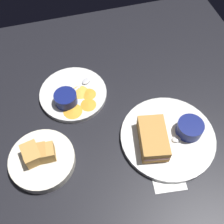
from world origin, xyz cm
name	(u,v)px	position (x,y,z in cm)	size (l,w,h in cm)	color
ground_plane	(118,125)	(0.00, 0.00, -1.50)	(110.00, 110.00, 3.00)	black
plate_sandwich_main	(168,137)	(-9.44, -12.68, 0.80)	(28.37, 28.37, 1.60)	silver
sandwich_half_near	(153,138)	(-10.12, -7.34, 4.00)	(14.33, 9.89, 4.80)	#C68C42
ramekin_dark_sauce	(190,128)	(-9.63, -19.07, 3.78)	(7.78, 7.78, 4.07)	navy
spoon_by_dark_ramekin	(173,141)	(-11.58, -13.45, 1.96)	(4.65, 9.80, 0.80)	silver
plate_chips_companion	(73,94)	(14.17, 11.55, 0.80)	(22.18, 22.18, 1.60)	silver
ramekin_light_gravy	(66,98)	(10.85, 14.32, 3.66)	(7.17, 7.17, 3.83)	navy
spoon_by_gravy_ramekin	(83,83)	(16.68, 7.49, 1.96)	(6.45, 9.17, 0.80)	silver
plantain_chip_scatter	(81,101)	(9.89, 9.64, 1.90)	(13.64, 13.02, 0.60)	gold
bread_basket_rear	(41,159)	(-7.06, 24.70, 2.39)	(18.56, 18.56, 7.32)	silver
paper_napkin_folded	(167,173)	(-19.60, -8.48, 0.20)	(11.00, 9.00, 0.40)	white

